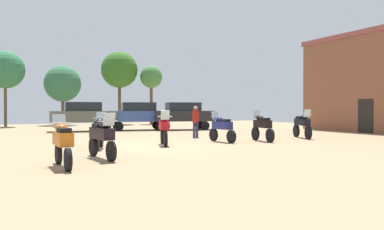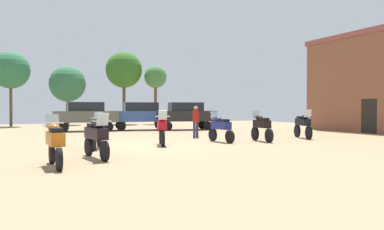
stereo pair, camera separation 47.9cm
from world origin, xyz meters
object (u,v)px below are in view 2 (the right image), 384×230
motorcycle_8 (303,124)px  car_2 (86,114)px  motorcycle_7 (221,127)px  motorcycle_5 (97,131)px  motorcycle_9 (262,126)px  tree_7 (156,78)px  car_4 (186,114)px  tree_3 (124,70)px  tree_2 (68,84)px  motorcycle_6 (55,141)px  car_3 (141,114)px  motorcycle_3 (96,136)px  tree_8 (11,70)px  motorcycle_2 (162,128)px  person_1 (196,119)px

motorcycle_8 → car_2: (-9.51, 11.14, 0.43)m
motorcycle_7 → motorcycle_5: bearing=-179.7°
motorcycle_9 → tree_7: (1.84, 21.33, 3.87)m
car_4 → tree_3: (-1.60, 11.92, 4.20)m
motorcycle_9 → tree_2: bearing=113.0°
motorcycle_6 → car_3: 17.74m
motorcycle_5 → tree_2: tree_2 is taller
motorcycle_3 → car_2: (1.97, 15.03, 0.45)m
motorcycle_3 → tree_8: bearing=-90.7°
tree_8 → tree_3: bearing=5.4°
motorcycle_7 → tree_3: tree_3 is taller
motorcycle_2 → car_4: car_4 is taller
car_3 → tree_2: tree_2 is taller
motorcycle_5 → person_1: person_1 is taller
motorcycle_3 → tree_8: tree_8 is taller
tree_8 → car_4: bearing=-42.8°
motorcycle_7 → motorcycle_8: size_ratio=0.95×
motorcycle_5 → tree_3: size_ratio=0.29×
car_3 → tree_2: size_ratio=0.82×
motorcycle_5 → car_3: (5.30, 11.79, 0.46)m
motorcycle_3 → motorcycle_6: bearing=37.3°
motorcycle_7 → tree_8: bearing=108.6°
motorcycle_3 → car_2: car_2 is taller
motorcycle_5 → tree_3: bearing=91.3°
motorcycle_3 → motorcycle_8: 12.12m
motorcycle_8 → motorcycle_9: 3.16m
car_3 → car_2: bearing=96.9°
tree_3 → tree_8: size_ratio=1.11×
car_2 → car_3: size_ratio=0.97×
tree_3 → tree_8: 10.27m
motorcycle_7 → motorcycle_2: bearing=179.5°
motorcycle_3 → motorcycle_7: size_ratio=1.10×
motorcycle_5 → motorcycle_6: motorcycle_5 is taller
car_2 → person_1: size_ratio=2.59×
tree_7 → motorcycle_5: bearing=-114.3°
tree_2 → tree_3: size_ratio=0.77×
motorcycle_2 → motorcycle_6: bearing=60.6°
motorcycle_6 → person_1: (7.89, 8.05, 0.29)m
motorcycle_5 → motorcycle_6: bearing=-95.5°
car_4 → person_1: size_ratio=2.67×
motorcycle_2 → motorcycle_6: size_ratio=1.03×
motorcycle_6 → tree_2: tree_2 is taller
motorcycle_3 → motorcycle_5: bearing=-107.8°
motorcycle_8 → tree_2: 24.12m
car_4 → tree_7: bearing=3.2°
motorcycle_6 → motorcycle_9: size_ratio=0.98×
car_2 → person_1: car_2 is taller
car_4 → motorcycle_7: bearing=176.1°
car_2 → motorcycle_5: bearing=177.0°
car_3 → tree_3: tree_3 is taller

